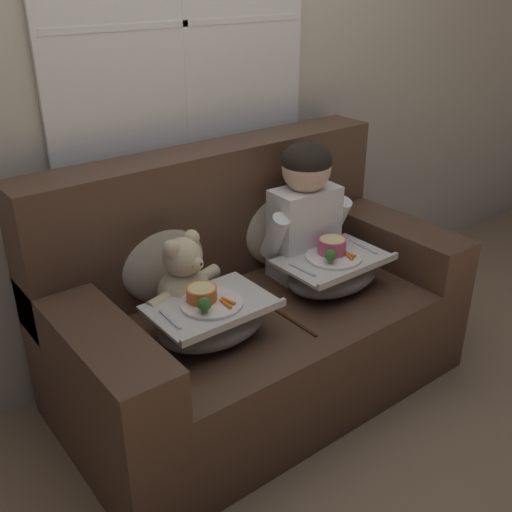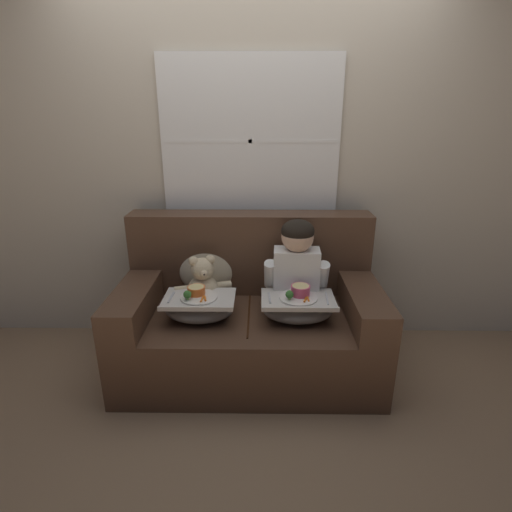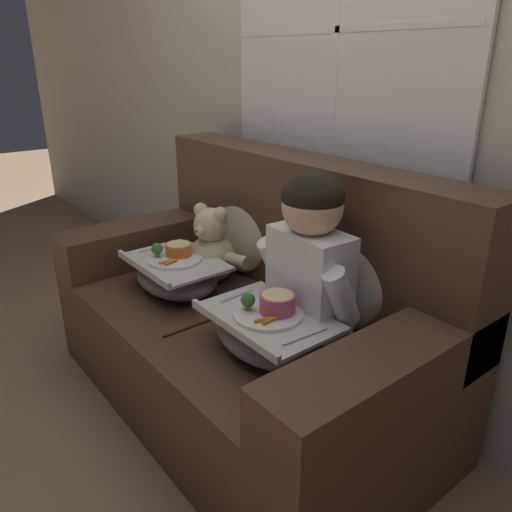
{
  "view_description": "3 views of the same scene",
  "coord_description": "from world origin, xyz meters",
  "px_view_note": "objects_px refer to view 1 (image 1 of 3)",
  "views": [
    {
      "loc": [
        -1.32,
        -1.66,
        1.67
      ],
      "look_at": [
        0.01,
        0.05,
        0.62
      ],
      "focal_mm": 42.0,
      "sensor_mm": 36.0,
      "label": 1
    },
    {
      "loc": [
        0.07,
        -2.31,
        1.66
      ],
      "look_at": [
        0.04,
        0.13,
        0.77
      ],
      "focal_mm": 28.0,
      "sensor_mm": 36.0,
      "label": 2
    },
    {
      "loc": [
        1.42,
        -1.04,
        1.37
      ],
      "look_at": [
        0.13,
        -0.01,
        0.71
      ],
      "focal_mm": 35.0,
      "sensor_mm": 36.0,
      "label": 3
    }
  ],
  "objects_px": {
    "throw_pillow_behind_teddy": "(160,254)",
    "child_figure": "(305,205)",
    "teddy_bear": "(185,284)",
    "lap_tray_child": "(333,271)",
    "lap_tray_teddy": "(212,320)",
    "couch": "(249,310)",
    "throw_pillow_behind_child": "(279,218)"
  },
  "relations": [
    {
      "from": "throw_pillow_behind_child",
      "to": "throw_pillow_behind_teddy",
      "type": "bearing_deg",
      "value": 180.0
    },
    {
      "from": "couch",
      "to": "throw_pillow_behind_child",
      "type": "xyz_separation_m",
      "value": [
        0.31,
        0.18,
        0.29
      ]
    },
    {
      "from": "teddy_bear",
      "to": "couch",
      "type": "bearing_deg",
      "value": -0.36
    },
    {
      "from": "throw_pillow_behind_child",
      "to": "lap_tray_teddy",
      "type": "distance_m",
      "value": 0.72
    },
    {
      "from": "throw_pillow_behind_teddy",
      "to": "child_figure",
      "type": "height_order",
      "value": "child_figure"
    },
    {
      "from": "throw_pillow_behind_child",
      "to": "throw_pillow_behind_teddy",
      "type": "height_order",
      "value": "throw_pillow_behind_child"
    },
    {
      "from": "throw_pillow_behind_child",
      "to": "teddy_bear",
      "type": "relative_size",
      "value": 1.2
    },
    {
      "from": "child_figure",
      "to": "throw_pillow_behind_teddy",
      "type": "bearing_deg",
      "value": 164.27
    },
    {
      "from": "child_figure",
      "to": "lap_tray_child",
      "type": "height_order",
      "value": "child_figure"
    },
    {
      "from": "throw_pillow_behind_teddy",
      "to": "child_figure",
      "type": "bearing_deg",
      "value": -15.73
    },
    {
      "from": "couch",
      "to": "lap_tray_child",
      "type": "relative_size",
      "value": 3.68
    },
    {
      "from": "couch",
      "to": "lap_tray_child",
      "type": "bearing_deg",
      "value": -30.32
    },
    {
      "from": "throw_pillow_behind_teddy",
      "to": "couch",
      "type": "bearing_deg",
      "value": -30.18
    },
    {
      "from": "teddy_bear",
      "to": "child_figure",
      "type": "bearing_deg",
      "value": 0.34
    },
    {
      "from": "throw_pillow_behind_teddy",
      "to": "lap_tray_child",
      "type": "height_order",
      "value": "throw_pillow_behind_teddy"
    },
    {
      "from": "lap_tray_teddy",
      "to": "throw_pillow_behind_teddy",
      "type": "bearing_deg",
      "value": 89.81
    },
    {
      "from": "throw_pillow_behind_teddy",
      "to": "teddy_bear",
      "type": "height_order",
      "value": "throw_pillow_behind_teddy"
    },
    {
      "from": "child_figure",
      "to": "couch",
      "type": "bearing_deg",
      "value": -178.97
    },
    {
      "from": "throw_pillow_behind_teddy",
      "to": "lap_tray_teddy",
      "type": "xyz_separation_m",
      "value": [
        -0.0,
        -0.36,
        -0.13
      ]
    },
    {
      "from": "throw_pillow_behind_child",
      "to": "child_figure",
      "type": "relative_size",
      "value": 0.76
    },
    {
      "from": "throw_pillow_behind_teddy",
      "to": "lap_tray_child",
      "type": "relative_size",
      "value": 0.9
    },
    {
      "from": "throw_pillow_behind_teddy",
      "to": "lap_tray_teddy",
      "type": "relative_size",
      "value": 0.93
    },
    {
      "from": "throw_pillow_behind_child",
      "to": "teddy_bear",
      "type": "height_order",
      "value": "throw_pillow_behind_child"
    },
    {
      "from": "throw_pillow_behind_teddy",
      "to": "lap_tray_teddy",
      "type": "distance_m",
      "value": 0.38
    },
    {
      "from": "lap_tray_teddy",
      "to": "teddy_bear",
      "type": "bearing_deg",
      "value": 89.19
    },
    {
      "from": "throw_pillow_behind_child",
      "to": "child_figure",
      "type": "distance_m",
      "value": 0.21
    },
    {
      "from": "throw_pillow_behind_teddy",
      "to": "child_figure",
      "type": "xyz_separation_m",
      "value": [
        0.61,
        -0.17,
        0.12
      ]
    },
    {
      "from": "couch",
      "to": "lap_tray_teddy",
      "type": "bearing_deg",
      "value": -149.71
    },
    {
      "from": "lap_tray_child",
      "to": "lap_tray_teddy",
      "type": "relative_size",
      "value": 1.03
    },
    {
      "from": "teddy_bear",
      "to": "lap_tray_child",
      "type": "distance_m",
      "value": 0.64
    },
    {
      "from": "throw_pillow_behind_teddy",
      "to": "child_figure",
      "type": "relative_size",
      "value": 0.69
    },
    {
      "from": "couch",
      "to": "throw_pillow_behind_teddy",
      "type": "xyz_separation_m",
      "value": [
        -0.31,
        0.18,
        0.29
      ]
    }
  ]
}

